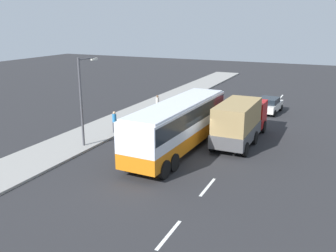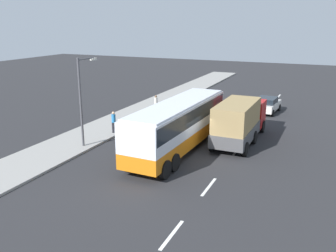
# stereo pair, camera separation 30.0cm
# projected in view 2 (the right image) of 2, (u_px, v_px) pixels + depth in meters

# --- Properties ---
(ground_plane) EXTENTS (120.00, 120.00, 0.00)m
(ground_plane) POSITION_uv_depth(u_px,v_px,m) (191.00, 155.00, 24.40)
(ground_plane) COLOR #28282B
(sidewalk_curb) EXTENTS (80.00, 4.00, 0.15)m
(sidewalk_curb) POSITION_uv_depth(u_px,v_px,m) (83.00, 138.00, 27.80)
(sidewalk_curb) COLOR gray
(sidewalk_curb) RESTS_ON ground_plane
(lane_centreline) EXTENTS (40.34, 0.16, 0.01)m
(lane_centreline) POSITION_uv_depth(u_px,v_px,m) (239.00, 148.00, 25.78)
(lane_centreline) COLOR white
(lane_centreline) RESTS_ON ground_plane
(coach_bus) EXTENTS (11.49, 3.06, 3.44)m
(coach_bus) POSITION_uv_depth(u_px,v_px,m) (178.00, 121.00, 24.62)
(coach_bus) COLOR orange
(coach_bus) RESTS_ON ground_plane
(cargo_truck) EXTENTS (7.82, 2.61, 3.15)m
(cargo_truck) POSITION_uv_depth(u_px,v_px,m) (240.00, 120.00, 26.74)
(cargo_truck) COLOR red
(cargo_truck) RESTS_ON ground_plane
(car_white_minivan) EXTENTS (4.20, 2.24, 1.51)m
(car_white_minivan) POSITION_uv_depth(u_px,v_px,m) (267.00, 104.00, 35.66)
(car_white_minivan) COLOR white
(car_white_minivan) RESTS_ON ground_plane
(pedestrian_near_curb) EXTENTS (0.32, 0.32, 1.71)m
(pedestrian_near_curb) POSITION_uv_depth(u_px,v_px,m) (114.00, 120.00, 28.62)
(pedestrian_near_curb) COLOR black
(pedestrian_near_curb) RESTS_ON sidewalk_curb
(pedestrian_at_crossing) EXTENTS (0.32, 0.32, 1.60)m
(pedestrian_at_crossing) POSITION_uv_depth(u_px,v_px,m) (156.00, 102.00, 35.39)
(pedestrian_at_crossing) COLOR #38334C
(pedestrian_at_crossing) RESTS_ON sidewalk_curb
(street_lamp) EXTENTS (2.09, 0.24, 6.15)m
(street_lamp) POSITION_uv_depth(u_px,v_px,m) (82.00, 95.00, 25.08)
(street_lamp) COLOR #47474C
(street_lamp) RESTS_ON sidewalk_curb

